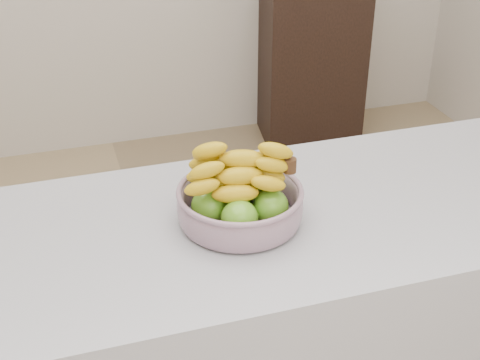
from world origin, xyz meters
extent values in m
cube|color=black|center=(1.09, 1.78, 0.47)|extent=(0.57, 0.48, 0.93)
cylinder|color=#9EA6BE|center=(0.05, -0.27, 0.91)|extent=(0.23, 0.23, 0.01)
torus|color=#9EA6BE|center=(0.05, -0.27, 0.97)|extent=(0.27, 0.27, 0.01)
sphere|color=#538817|center=(0.03, -0.34, 0.95)|extent=(0.08, 0.08, 0.08)
sphere|color=#538817|center=(0.10, -0.31, 0.95)|extent=(0.08, 0.08, 0.08)
sphere|color=#538817|center=(0.10, -0.23, 0.95)|extent=(0.08, 0.08, 0.08)
sphere|color=#538817|center=(0.03, -0.21, 0.95)|extent=(0.08, 0.08, 0.08)
sphere|color=#538817|center=(-0.02, -0.27, 0.95)|extent=(0.08, 0.08, 0.08)
ellipsoid|color=yellow|center=(0.03, -0.31, 0.99)|extent=(0.17, 0.07, 0.04)
ellipsoid|color=yellow|center=(0.04, -0.27, 0.99)|extent=(0.17, 0.09, 0.04)
ellipsoid|color=yellow|center=(0.05, -0.23, 0.99)|extent=(0.17, 0.11, 0.04)
ellipsoid|color=yellow|center=(0.04, -0.29, 1.02)|extent=(0.17, 0.06, 0.04)
ellipsoid|color=yellow|center=(0.05, -0.25, 1.02)|extent=(0.17, 0.12, 0.04)
ellipsoid|color=yellow|center=(0.05, -0.27, 1.05)|extent=(0.17, 0.09, 0.04)
cylinder|color=#3D2613|center=(0.14, -0.30, 1.04)|extent=(0.03, 0.03, 0.03)
camera|label=1|loc=(-0.31, -1.41, 1.69)|focal=50.00mm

